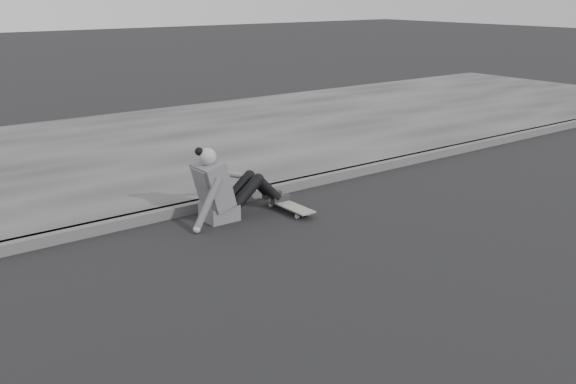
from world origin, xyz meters
The scene contains 5 objects.
ground centered at (0.00, 0.00, 0.00)m, with size 80.00×80.00×0.00m, color black.
curb centered at (0.00, 2.58, 0.06)m, with size 24.00×0.16×0.12m, color #4B4B4B.
sidewalk centered at (0.00, 5.60, 0.06)m, with size 24.00×6.00×0.12m, color #3D3D3D.
skateboard centered at (-0.01, 1.91, 0.07)m, with size 0.20×0.78×0.09m.
seated_woman centered at (-0.74, 2.15, 0.36)m, with size 1.38×0.46×0.88m.
Camera 1 is at (-4.33, -3.82, 2.50)m, focal length 40.00 mm.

